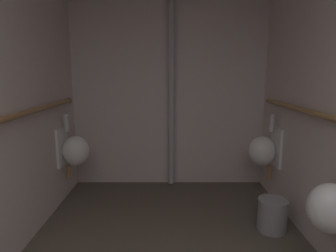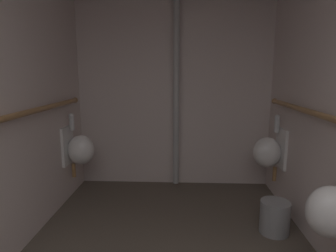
{
  "view_description": "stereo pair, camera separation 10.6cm",
  "coord_description": "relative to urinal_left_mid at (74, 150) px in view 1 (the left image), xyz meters",
  "views": [
    {
      "loc": [
        -0.01,
        0.14,
        1.46
      ],
      "look_at": [
        -0.01,
        2.42,
        1.04
      ],
      "focal_mm": 30.95,
      "sensor_mm": 36.0,
      "label": 1
    },
    {
      "loc": [
        0.1,
        0.14,
        1.46
      ],
      "look_at": [
        -0.01,
        2.42,
        1.04
      ],
      "focal_mm": 30.95,
      "sensor_mm": 36.0,
      "label": 2
    }
  ],
  "objects": [
    {
      "name": "urinal_right_far",
      "position": [
        2.15,
        -0.01,
        0.0
      ],
      "size": [
        0.32,
        0.3,
        0.76
      ],
      "color": "white"
    },
    {
      "name": "wall_back",
      "position": [
        1.08,
        0.55,
        0.74
      ],
      "size": [
        2.57,
        0.06,
        2.67
      ],
      "primitive_type": "cube",
      "color": "silver",
      "rests_on": "ground"
    },
    {
      "name": "standpipe_back_wall",
      "position": [
        1.11,
        0.44,
        0.74
      ],
      "size": [
        0.07,
        0.07,
        2.62
      ],
      "primitive_type": "cylinder",
      "color": "#B2B2B2",
      "rests_on": "ground"
    },
    {
      "name": "urinal_left_mid",
      "position": [
        0.0,
        0.0,
        0.0
      ],
      "size": [
        0.32,
        0.3,
        0.76
      ],
      "color": "white"
    },
    {
      "name": "urinal_right_mid",
      "position": [
        2.15,
        -1.41,
        0.0
      ],
      "size": [
        0.32,
        0.3,
        0.76
      ],
      "color": "white"
    },
    {
      "name": "waste_bin",
      "position": [
        2.04,
        -0.67,
        -0.44
      ],
      "size": [
        0.27,
        0.27,
        0.3
      ],
      "primitive_type": "cylinder",
      "color": "gray",
      "rests_on": "ground"
    }
  ]
}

